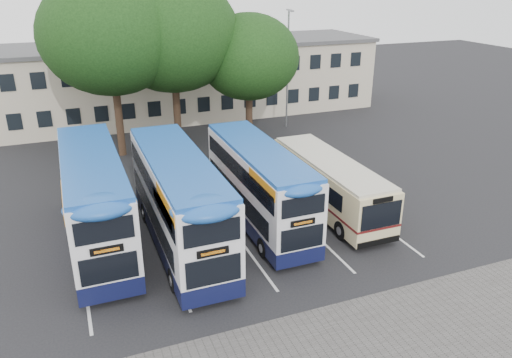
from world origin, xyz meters
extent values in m
plane|color=black|center=(0.00, 0.00, 0.00)|extent=(120.00, 120.00, 0.00)
cube|color=#595654|center=(-2.00, -5.00, 0.01)|extent=(40.00, 6.00, 0.01)
cube|color=silver|center=(-10.75, 5.00, 0.01)|extent=(0.12, 11.00, 0.01)
cube|color=silver|center=(-7.25, 5.00, 0.01)|extent=(0.12, 11.00, 0.01)
cube|color=silver|center=(-3.75, 5.00, 0.01)|extent=(0.12, 11.00, 0.01)
cube|color=silver|center=(-0.25, 5.00, 0.01)|extent=(0.12, 11.00, 0.01)
cube|color=silver|center=(3.25, 5.00, 0.01)|extent=(0.12, 11.00, 0.01)
cube|color=beige|center=(0.00, 27.00, 3.00)|extent=(32.00, 8.00, 6.00)
cube|color=#4C4C4F|center=(0.00, 27.00, 6.05)|extent=(32.40, 8.40, 0.30)
cube|color=black|center=(0.00, 22.98, 1.70)|extent=(30.00, 0.06, 1.20)
cube|color=black|center=(0.00, 22.98, 4.50)|extent=(30.00, 0.06, 1.20)
cylinder|color=gray|center=(6.00, 20.00, 4.50)|extent=(0.14, 0.14, 9.00)
cube|color=gray|center=(6.00, 20.00, 9.00)|extent=(0.12, 0.80, 0.12)
cube|color=gray|center=(6.00, 19.60, 8.95)|extent=(0.25, 0.50, 0.12)
cylinder|color=black|center=(-7.24, 17.99, 2.92)|extent=(0.50, 0.50, 5.85)
ellipsoid|color=black|center=(-7.24, 17.99, 7.95)|extent=(8.84, 8.84, 7.52)
cylinder|color=black|center=(-3.19, 18.52, 2.85)|extent=(0.50, 0.50, 5.71)
ellipsoid|color=black|center=(-3.19, 18.52, 7.76)|extent=(8.95, 8.95, 7.61)
cylinder|color=black|center=(1.85, 17.50, 2.27)|extent=(0.50, 0.50, 4.53)
ellipsoid|color=black|center=(1.85, 17.50, 6.16)|extent=(7.00, 7.00, 5.95)
cube|color=#0F1339|center=(-9.84, 5.94, 0.68)|extent=(2.43, 10.20, 0.78)
cube|color=white|center=(-9.84, 5.94, 2.57)|extent=(2.43, 10.20, 3.01)
cube|color=#1C52AA|center=(-9.84, 5.94, 4.13)|extent=(2.38, 10.00, 0.29)
cube|color=black|center=(-9.84, 6.23, 1.75)|extent=(2.47, 9.04, 0.97)
cube|color=black|center=(-9.84, 5.94, 3.26)|extent=(2.47, 9.62, 0.87)
cube|color=orange|center=(-8.61, 2.59, 3.79)|extent=(0.02, 3.11, 0.53)
cube|color=black|center=(-9.84, 0.81, 2.48)|extent=(1.17, 0.06, 0.29)
cylinder|color=black|center=(-10.93, 8.90, 0.49)|extent=(0.29, 0.97, 0.97)
cylinder|color=black|center=(-8.74, 8.90, 0.49)|extent=(0.29, 0.97, 0.97)
cylinder|color=black|center=(-10.93, 2.59, 0.49)|extent=(0.29, 0.97, 0.97)
cylinder|color=black|center=(-8.74, 2.59, 0.49)|extent=(0.29, 0.97, 0.97)
cube|color=#0F1339|center=(-6.39, 4.42, 0.68)|extent=(2.44, 10.23, 0.78)
cube|color=white|center=(-6.39, 4.42, 2.58)|extent=(2.44, 10.23, 3.02)
cube|color=#1C52AA|center=(-6.39, 4.42, 4.14)|extent=(2.39, 10.03, 0.29)
cube|color=black|center=(-6.39, 4.71, 1.75)|extent=(2.48, 9.06, 0.97)
cube|color=black|center=(-6.39, 4.42, 3.26)|extent=(2.48, 9.65, 0.88)
cube|color=orange|center=(-5.16, 1.06, 3.80)|extent=(0.02, 3.12, 0.54)
cube|color=black|center=(-6.39, -0.72, 2.48)|extent=(1.17, 0.06, 0.29)
cylinder|color=black|center=(-7.49, 7.39, 0.49)|extent=(0.29, 0.97, 0.97)
cylinder|color=black|center=(-5.29, 7.39, 0.49)|extent=(0.29, 0.97, 0.97)
cylinder|color=black|center=(-7.49, 1.06, 0.49)|extent=(0.29, 0.97, 0.97)
cylinder|color=black|center=(-5.29, 1.06, 0.49)|extent=(0.29, 0.97, 0.97)
cube|color=red|center=(-5.15, 5.64, 3.26)|extent=(0.02, 3.90, 0.83)
cube|color=#0F1339|center=(-2.27, 5.23, 0.63)|extent=(2.24, 9.43, 0.72)
cube|color=white|center=(-2.27, 5.23, 2.38)|extent=(2.24, 9.43, 2.78)
cube|color=#1C52AA|center=(-2.27, 5.23, 3.82)|extent=(2.20, 9.24, 0.27)
cube|color=black|center=(-2.27, 5.50, 1.62)|extent=(2.28, 8.35, 0.90)
cube|color=black|center=(-2.27, 5.23, 3.01)|extent=(2.28, 8.89, 0.81)
cube|color=orange|center=(-1.14, 2.13, 3.50)|extent=(0.02, 2.87, 0.49)
cube|color=black|center=(-2.27, 0.48, 2.29)|extent=(1.08, 0.06, 0.27)
cylinder|color=black|center=(-3.28, 7.97, 0.45)|extent=(0.27, 0.90, 0.90)
cylinder|color=black|center=(-1.26, 7.97, 0.45)|extent=(0.27, 0.90, 0.90)
cylinder|color=black|center=(-3.28, 2.13, 0.45)|extent=(0.27, 0.90, 0.90)
cylinder|color=black|center=(-1.26, 2.13, 0.45)|extent=(0.27, 0.90, 0.90)
cube|color=beige|center=(1.71, 5.37, 1.44)|extent=(2.29, 9.14, 2.33)
cube|color=beige|center=(1.71, 5.37, 2.65)|extent=(2.19, 8.78, 0.18)
cube|color=black|center=(1.71, 5.82, 1.83)|extent=(2.33, 7.31, 0.82)
cube|color=#5A1212|center=(1.71, 5.37, 1.05)|extent=(2.32, 9.16, 0.11)
cube|color=black|center=(1.71, 0.77, 1.74)|extent=(2.01, 0.06, 1.19)
cylinder|color=black|center=(0.68, 2.26, 0.46)|extent=(0.27, 0.91, 0.91)
cylinder|color=black|center=(2.75, 2.26, 0.46)|extent=(0.27, 0.91, 0.91)
cylinder|color=black|center=(0.68, 8.11, 0.46)|extent=(0.27, 0.91, 0.91)
cylinder|color=black|center=(2.75, 8.11, 0.46)|extent=(0.27, 0.91, 0.91)
camera|label=1|loc=(-10.51, -15.38, 11.55)|focal=35.00mm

